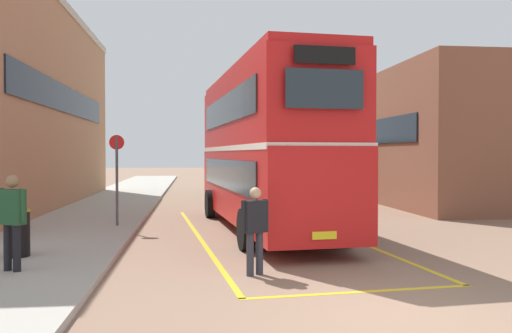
% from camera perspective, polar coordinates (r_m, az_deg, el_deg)
% --- Properties ---
extents(ground_plane, '(135.60, 135.60, 0.00)m').
position_cam_1_polar(ground_plane, '(21.90, 0.78, -4.64)').
color(ground_plane, '#846651').
extents(sidewalk_left, '(4.00, 57.60, 0.14)m').
position_cam_1_polar(sidewalk_left, '(24.38, -15.35, -3.91)').
color(sidewalk_left, '#A39E93').
rests_on(sidewalk_left, ground).
extents(depot_building_right, '(6.56, 13.89, 5.99)m').
position_cam_1_polar(depot_building_right, '(26.92, 18.82, 2.80)').
color(depot_building_right, brown).
rests_on(depot_building_right, ground).
extents(double_decker_bus, '(3.45, 10.89, 4.75)m').
position_cam_1_polar(double_decker_bus, '(15.98, 0.90, 2.17)').
color(double_decker_bus, black).
rests_on(double_decker_bus, ground).
extents(single_deck_bus, '(3.14, 9.53, 3.02)m').
position_cam_1_polar(single_deck_bus, '(31.49, 2.24, 0.18)').
color(single_deck_bus, black).
rests_on(single_deck_bus, ground).
extents(pedestrian_boarding, '(0.52, 0.41, 1.66)m').
position_cam_1_polar(pedestrian_boarding, '(10.03, -0.12, -6.26)').
color(pedestrian_boarding, '#2D2D38').
rests_on(pedestrian_boarding, ground).
extents(pedestrian_waiting_near, '(0.54, 0.43, 1.76)m').
position_cam_1_polar(pedestrian_waiting_near, '(10.70, -24.75, -4.76)').
color(pedestrian_waiting_near, black).
rests_on(pedestrian_waiting_near, sidewalk_left).
extents(litter_bin, '(0.54, 0.54, 0.97)m').
position_cam_1_polar(litter_bin, '(12.23, -24.28, -6.54)').
color(litter_bin, black).
rests_on(litter_bin, sidewalk_left).
extents(bus_stop_sign, '(0.44, 0.08, 2.72)m').
position_cam_1_polar(bus_stop_sign, '(16.42, -14.72, -0.49)').
color(bus_stop_sign, '#4C4C51').
rests_on(bus_stop_sign, sidewalk_left).
extents(bay_marking_yellow, '(5.30, 13.09, 0.01)m').
position_cam_1_polar(bay_marking_yellow, '(14.25, 2.28, -7.86)').
color(bay_marking_yellow, gold).
rests_on(bay_marking_yellow, ground).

